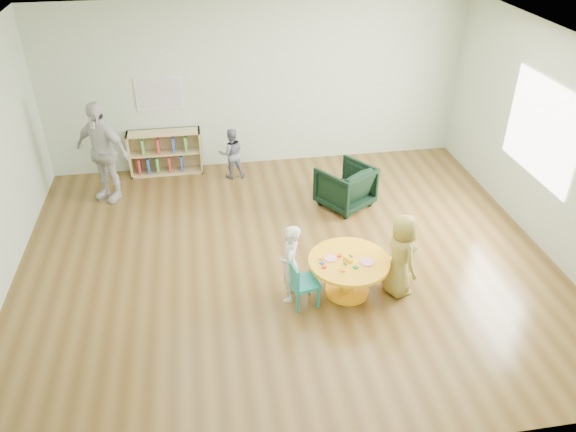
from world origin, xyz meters
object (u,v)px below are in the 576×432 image
object	(u,v)px
kid_chair_right	(399,263)
child_right	(401,255)
child_left	(290,264)
bookshelf	(165,152)
activity_table	(348,270)
kid_chair_left	(301,282)
armchair	(345,186)
toddler	(232,153)
adult_caretaker	(102,152)

from	to	relation	value
kid_chair_right	child_right	distance (m)	0.31
child_left	child_right	world-z (taller)	child_right
bookshelf	child_left	world-z (taller)	child_left
activity_table	child_right	xyz separation A→B (m)	(0.61, -0.08, 0.20)
kid_chair_left	kid_chair_right	size ratio (longest dim) A/B	1.14
activity_table	armchair	distance (m)	2.10
bookshelf	child_right	xyz separation A→B (m)	(2.85, -3.71, 0.17)
armchair	child_right	size ratio (longest dim) A/B	0.67
activity_table	armchair	bearing A→B (deg)	76.70
kid_chair_right	bookshelf	xyz separation A→B (m)	(-2.92, 3.54, 0.08)
activity_table	bookshelf	bearing A→B (deg)	121.73
armchair	toddler	xyz separation A→B (m)	(-1.63, 1.22, 0.10)
kid_chair_left	adult_caretaker	bearing A→B (deg)	-151.84
bookshelf	armchair	world-z (taller)	bookshelf
activity_table	toddler	bearing A→B (deg)	109.34
activity_table	child_left	size ratio (longest dim) A/B	0.96
kid_chair_right	child_left	bearing A→B (deg)	94.08
bookshelf	kid_chair_right	bearing A→B (deg)	-50.49
kid_chair_left	bookshelf	xyz separation A→B (m)	(-1.64, 3.76, 0.04)
child_left	adult_caretaker	world-z (taller)	adult_caretaker
activity_table	kid_chair_right	distance (m)	0.68
bookshelf	child_left	bearing A→B (deg)	-66.96
activity_table	child_left	xyz separation A→B (m)	(-0.71, 0.02, 0.17)
child_left	adult_caretaker	bearing A→B (deg)	-122.66
activity_table	kid_chair_right	size ratio (longest dim) A/B	1.83
bookshelf	adult_caretaker	world-z (taller)	adult_caretaker
activity_table	child_right	distance (m)	0.64
child_left	armchair	bearing A→B (deg)	166.85
kid_chair_right	bookshelf	world-z (taller)	bookshelf
bookshelf	toddler	distance (m)	1.16
kid_chair_right	child_right	xyz separation A→B (m)	(-0.07, -0.17, 0.25)
kid_chair_left	child_left	world-z (taller)	child_left
kid_chair_left	activity_table	bearing A→B (deg)	89.74
child_right	kid_chair_right	bearing A→B (deg)	-32.75
bookshelf	child_right	world-z (taller)	child_right
child_left	child_right	size ratio (longest dim) A/B	0.93
toddler	adult_caretaker	xyz separation A→B (m)	(-1.97, -0.38, 0.36)
activity_table	adult_caretaker	size ratio (longest dim) A/B	0.61
kid_chair_right	bookshelf	distance (m)	4.59
activity_table	kid_chair_left	size ratio (longest dim) A/B	1.61
kid_chair_left	adult_caretaker	size ratio (longest dim) A/B	0.38
adult_caretaker	activity_table	bearing A→B (deg)	-10.17
armchair	adult_caretaker	xyz separation A→B (m)	(-3.60, 0.84, 0.46)
activity_table	toddler	size ratio (longest dim) A/B	1.12
activity_table	bookshelf	size ratio (longest dim) A/B	0.81
adult_caretaker	kid_chair_right	bearing A→B (deg)	-3.76
bookshelf	activity_table	bearing A→B (deg)	-58.27
toddler	adult_caretaker	bearing A→B (deg)	6.64
kid_chair_right	bookshelf	bearing A→B (deg)	40.51
kid_chair_left	child_left	xyz separation A→B (m)	(-0.10, 0.14, 0.18)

